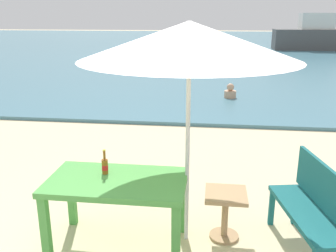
% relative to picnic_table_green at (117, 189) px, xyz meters
% --- Properties ---
extents(sea_water, '(120.00, 50.00, 0.08)m').
position_rel_picnic_table_green_xyz_m(sea_water, '(0.43, 29.44, -0.61)').
color(sea_water, teal).
rests_on(sea_water, ground_plane).
extents(picnic_table_green, '(1.40, 0.80, 0.76)m').
position_rel_picnic_table_green_xyz_m(picnic_table_green, '(0.00, 0.00, 0.00)').
color(picnic_table_green, '#4C9E47').
rests_on(picnic_table_green, ground_plane).
extents(beer_bottle_amber, '(0.07, 0.07, 0.26)m').
position_rel_picnic_table_green_xyz_m(beer_bottle_amber, '(-0.15, 0.12, 0.20)').
color(beer_bottle_amber, brown).
rests_on(beer_bottle_amber, picnic_table_green).
extents(patio_umbrella, '(2.10, 2.10, 2.30)m').
position_rel_picnic_table_green_xyz_m(patio_umbrella, '(0.70, 0.20, 1.47)').
color(patio_umbrella, silver).
rests_on(patio_umbrella, ground_plane).
extents(side_table_wood, '(0.44, 0.44, 0.54)m').
position_rel_picnic_table_green_xyz_m(side_table_wood, '(1.11, 0.27, -0.30)').
color(side_table_wood, tan).
rests_on(side_table_wood, ground_plane).
extents(bench_teal_center, '(0.58, 1.25, 0.95)m').
position_rel_picnic_table_green_xyz_m(bench_teal_center, '(1.97, 0.11, -0.11)').
color(bench_teal_center, '#196066').
rests_on(bench_teal_center, ground_plane).
extents(swimmer_person, '(0.34, 0.34, 0.41)m').
position_rel_picnic_table_green_xyz_m(swimmer_person, '(1.42, 7.18, -0.41)').
color(swimmer_person, tan).
rests_on(swimmer_person, sea_water).
extents(boat_cargo_ship, '(6.69, 1.83, 2.43)m').
position_rel_picnic_table_green_xyz_m(boat_cargo_ship, '(8.23, 23.52, 0.31)').
color(boat_cargo_ship, '#4C4C4C').
rests_on(boat_cargo_ship, sea_water).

